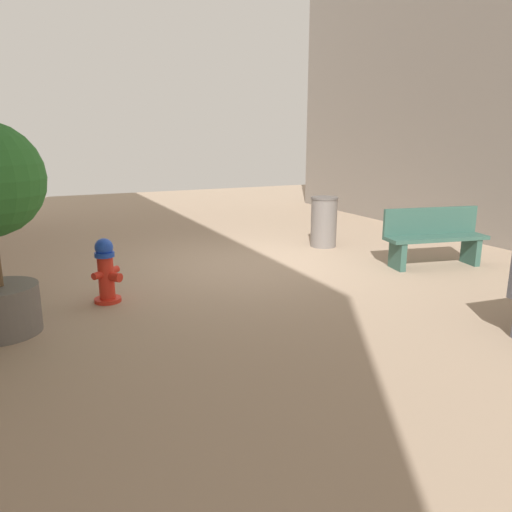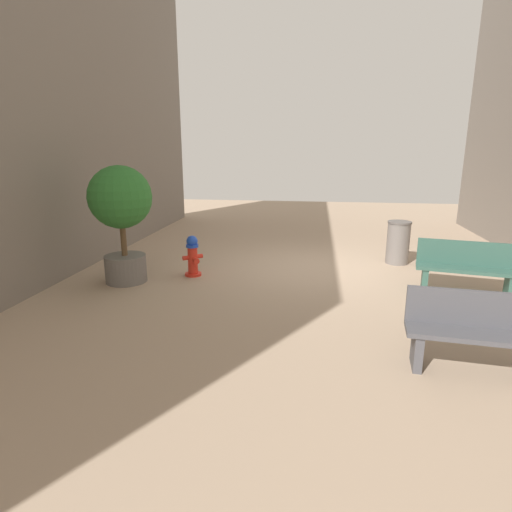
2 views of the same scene
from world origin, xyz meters
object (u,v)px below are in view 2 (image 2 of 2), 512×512
(fire_hydrant, at_px, (193,256))
(trash_bin, at_px, (398,242))
(bench_far, at_px, (474,332))
(bench_near, at_px, (467,268))
(planter_tree, at_px, (121,210))

(fire_hydrant, bearing_deg, trash_bin, -159.80)
(bench_far, height_order, trash_bin, trash_bin)
(fire_hydrant, xyz_separation_m, bench_near, (-5.14, 0.41, 0.08))
(bench_far, height_order, planter_tree, planter_tree)
(fire_hydrant, relative_size, trash_bin, 0.87)
(fire_hydrant, bearing_deg, bench_far, 143.41)
(bench_far, bearing_deg, planter_tree, -25.57)
(bench_far, relative_size, planter_tree, 0.69)
(bench_far, relative_size, trash_bin, 1.61)
(bench_near, height_order, planter_tree, planter_tree)
(bench_near, height_order, trash_bin, trash_bin)
(bench_near, xyz_separation_m, planter_tree, (6.33, 0.16, 0.93))
(fire_hydrant, relative_size, bench_near, 0.48)
(planter_tree, bearing_deg, bench_near, -178.55)
(fire_hydrant, height_order, bench_near, bench_near)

